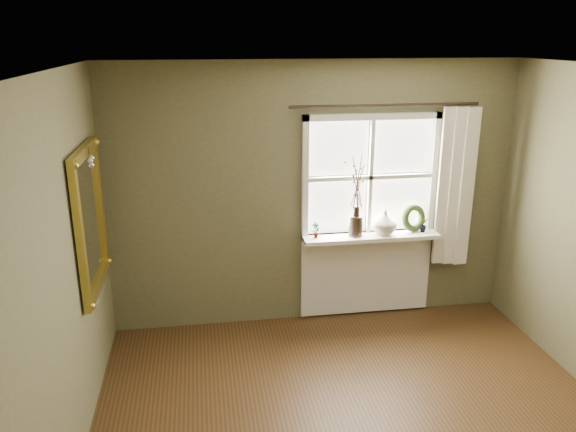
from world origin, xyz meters
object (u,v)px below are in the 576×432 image
(dark_jug, at_px, (356,226))
(cream_vase, at_px, (385,222))
(gilt_mirror, at_px, (90,219))
(wreath, at_px, (413,221))

(dark_jug, xyz_separation_m, cream_vase, (0.30, 0.00, 0.02))
(cream_vase, bearing_deg, dark_jug, 180.00)
(dark_jug, relative_size, cream_vase, 0.83)
(cream_vase, height_order, gilt_mirror, gilt_mirror)
(dark_jug, relative_size, gilt_mirror, 0.18)
(dark_jug, distance_m, wreath, 0.61)
(gilt_mirror, bearing_deg, dark_jug, 15.78)
(dark_jug, relative_size, wreath, 0.72)
(cream_vase, relative_size, wreath, 0.87)
(cream_vase, distance_m, wreath, 0.32)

